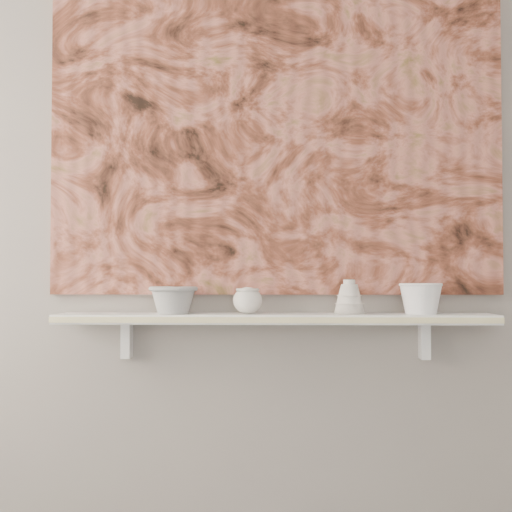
{
  "coord_description": "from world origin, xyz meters",
  "views": [
    {
      "loc": [
        0.01,
        -0.78,
        1.04
      ],
      "look_at": [
        -0.06,
        1.49,
        1.11
      ],
      "focal_mm": 50.0,
      "sensor_mm": 36.0,
      "label": 1
    }
  ],
  "objects_px": {
    "painting": "(274,130)",
    "bowl_grey": "(173,299)",
    "cup_cream": "(248,301)",
    "bell_vessel": "(349,297)",
    "bowl_white": "(421,298)",
    "shelf": "(275,319)"
  },
  "relations": [
    {
      "from": "bowl_grey",
      "to": "bowl_white",
      "type": "bearing_deg",
      "value": 0.0
    },
    {
      "from": "painting",
      "to": "bowl_grey",
      "type": "xyz_separation_m",
      "value": [
        -0.33,
        -0.08,
        -0.56
      ]
    },
    {
      "from": "painting",
      "to": "bowl_white",
      "type": "xyz_separation_m",
      "value": [
        0.47,
        -0.08,
        -0.56
      ]
    },
    {
      "from": "bell_vessel",
      "to": "bowl_white",
      "type": "height_order",
      "value": "bell_vessel"
    },
    {
      "from": "shelf",
      "to": "bowl_grey",
      "type": "xyz_separation_m",
      "value": [
        -0.33,
        0.0,
        0.06
      ]
    },
    {
      "from": "painting",
      "to": "cup_cream",
      "type": "height_order",
      "value": "painting"
    },
    {
      "from": "shelf",
      "to": "painting",
      "type": "xyz_separation_m",
      "value": [
        0.0,
        0.08,
        0.62
      ]
    },
    {
      "from": "shelf",
      "to": "bowl_white",
      "type": "xyz_separation_m",
      "value": [
        0.47,
        0.0,
        0.07
      ]
    },
    {
      "from": "bowl_grey",
      "to": "bell_vessel",
      "type": "height_order",
      "value": "bell_vessel"
    },
    {
      "from": "bowl_grey",
      "to": "bell_vessel",
      "type": "relative_size",
      "value": 1.43
    },
    {
      "from": "shelf",
      "to": "cup_cream",
      "type": "height_order",
      "value": "cup_cream"
    },
    {
      "from": "bowl_grey",
      "to": "bowl_white",
      "type": "distance_m",
      "value": 0.79
    },
    {
      "from": "bowl_grey",
      "to": "cup_cream",
      "type": "distance_m",
      "value": 0.24
    },
    {
      "from": "painting",
      "to": "bowl_grey",
      "type": "distance_m",
      "value": 0.66
    },
    {
      "from": "bowl_grey",
      "to": "cup_cream",
      "type": "relative_size",
      "value": 1.7
    },
    {
      "from": "shelf",
      "to": "bowl_white",
      "type": "relative_size",
      "value": 10.15
    },
    {
      "from": "painting",
      "to": "bowl_grey",
      "type": "height_order",
      "value": "painting"
    },
    {
      "from": "shelf",
      "to": "bell_vessel",
      "type": "relative_size",
      "value": 12.67
    },
    {
      "from": "painting",
      "to": "cup_cream",
      "type": "xyz_separation_m",
      "value": [
        -0.09,
        -0.08,
        -0.57
      ]
    },
    {
      "from": "bell_vessel",
      "to": "painting",
      "type": "bearing_deg",
      "value": 161.41
    },
    {
      "from": "cup_cream",
      "to": "bell_vessel",
      "type": "bearing_deg",
      "value": 0.0
    },
    {
      "from": "painting",
      "to": "bowl_white",
      "type": "height_order",
      "value": "painting"
    }
  ]
}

